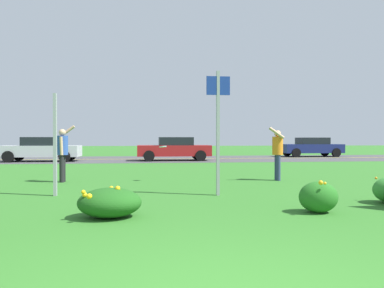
% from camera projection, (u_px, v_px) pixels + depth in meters
% --- Properties ---
extents(ground_plane, '(120.00, 120.00, 0.00)m').
position_uv_depth(ground_plane, '(163.00, 175.00, 13.95)').
color(ground_plane, '#2D6B23').
extents(highway_strip, '(120.00, 8.58, 0.01)m').
position_uv_depth(highway_strip, '(155.00, 159.00, 25.12)').
color(highway_strip, '#424244').
rests_on(highway_strip, ground).
extents(highway_center_stripe, '(120.00, 0.16, 0.00)m').
position_uv_depth(highway_center_stripe, '(155.00, 159.00, 25.12)').
color(highway_center_stripe, yellow).
rests_on(highway_center_stripe, ground).
extents(daylily_clump_mid_center, '(1.08, 0.97, 0.54)m').
position_uv_depth(daylily_clump_mid_center, '(110.00, 203.00, 6.38)').
color(daylily_clump_mid_center, '#1E5619').
rests_on(daylily_clump_mid_center, ground).
extents(daylily_clump_front_right, '(0.71, 0.63, 0.62)m').
position_uv_depth(daylily_clump_front_right, '(318.00, 197.00, 6.79)').
color(daylily_clump_front_right, '#23661E').
rests_on(daylily_clump_front_right, ground).
extents(sign_post_near_path, '(0.07, 0.10, 2.41)m').
position_uv_depth(sign_post_near_path, '(55.00, 145.00, 8.80)').
color(sign_post_near_path, '#93969B').
rests_on(sign_post_near_path, ground).
extents(sign_post_by_roadside, '(0.56, 0.10, 2.94)m').
position_uv_depth(sign_post_by_roadside, '(218.00, 121.00, 8.87)').
color(sign_post_by_roadside, '#93969B').
rests_on(sign_post_by_roadside, ground).
extents(person_thrower_blue_shirt, '(0.52, 0.50, 1.78)m').
position_uv_depth(person_thrower_blue_shirt, '(63.00, 150.00, 11.62)').
color(person_thrower_blue_shirt, '#2D4C9E').
rests_on(person_thrower_blue_shirt, ground).
extents(person_catcher_orange_shirt, '(0.53, 0.50, 1.72)m').
position_uv_depth(person_catcher_orange_shirt, '(277.00, 150.00, 12.09)').
color(person_catcher_orange_shirt, orange).
rests_on(person_catcher_orange_shirt, ground).
extents(frisbee_pale_blue, '(0.24, 0.24, 0.07)m').
position_uv_depth(frisbee_pale_blue, '(163.00, 147.00, 11.82)').
color(frisbee_pale_blue, '#ADD6E5').
extents(car_navy_leftmost, '(4.50, 2.00, 1.45)m').
position_uv_depth(car_navy_leftmost, '(311.00, 147.00, 28.47)').
color(car_navy_leftmost, navy).
rests_on(car_navy_leftmost, ground).
extents(car_red_center_left, '(4.50, 2.00, 1.45)m').
position_uv_depth(car_red_center_left, '(174.00, 149.00, 23.33)').
color(car_red_center_left, maroon).
rests_on(car_red_center_left, ground).
extents(car_silver_center_right, '(4.50, 2.00, 1.45)m').
position_uv_depth(car_silver_center_right, '(41.00, 149.00, 22.36)').
color(car_silver_center_right, '#B7BABF').
rests_on(car_silver_center_right, ground).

